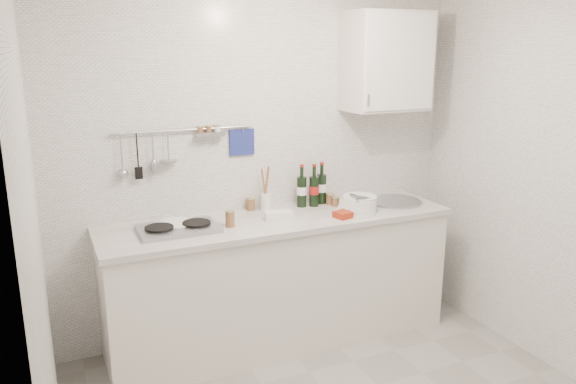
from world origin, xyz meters
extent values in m
cube|color=silver|center=(0.00, 1.40, 1.25)|extent=(3.00, 0.02, 2.50)
cube|color=silver|center=(-1.50, 0.00, 1.25)|extent=(0.02, 2.80, 2.50)
cube|color=silver|center=(0.00, 1.10, 0.44)|extent=(2.40, 0.60, 0.88)
cube|color=silver|center=(0.00, 1.10, 0.90)|extent=(2.44, 0.64, 0.04)
cube|color=black|center=(0.00, 1.12, 0.05)|extent=(2.34, 0.52, 0.10)
cube|color=#93969B|center=(-0.70, 1.10, 0.94)|extent=(0.50, 0.32, 0.03)
cylinder|color=black|center=(-0.82, 1.10, 0.96)|extent=(0.18, 0.18, 0.01)
cylinder|color=black|center=(-0.58, 1.10, 0.96)|extent=(0.18, 0.18, 0.01)
cylinder|color=#93969B|center=(0.95, 1.10, 0.93)|extent=(0.40, 0.40, 0.02)
cylinder|color=#93969B|center=(0.95, 1.10, 0.87)|extent=(0.34, 0.34, 0.10)
cylinder|color=#93969B|center=(-0.58, 1.37, 1.52)|extent=(0.95, 0.02, 0.02)
cube|color=navy|center=(-0.16, 1.39, 1.41)|extent=(0.18, 0.02, 0.18)
cube|color=silver|center=(0.90, 1.22, 1.95)|extent=(0.60, 0.35, 0.70)
cube|color=white|center=(0.90, 1.04, 1.95)|extent=(0.56, 0.01, 0.66)
cylinder|color=#93969B|center=(0.64, 1.03, 1.70)|extent=(0.01, 0.01, 0.08)
cylinder|color=#445F9A|center=(-0.70, 1.17, 0.93)|extent=(0.24, 0.24, 0.01)
cylinder|color=#445F9A|center=(-0.70, 1.17, 0.94)|extent=(0.24, 0.24, 0.01)
cylinder|color=#445F9A|center=(-0.69, 1.17, 0.95)|extent=(0.23, 0.23, 0.01)
cylinder|color=white|center=(0.54, 0.99, 0.93)|extent=(0.28, 0.28, 0.01)
cylinder|color=white|center=(0.55, 0.99, 0.94)|extent=(0.28, 0.28, 0.01)
cylinder|color=white|center=(0.56, 1.00, 0.95)|extent=(0.27, 0.27, 0.01)
cylinder|color=white|center=(0.56, 1.00, 0.97)|extent=(0.27, 0.27, 0.01)
cylinder|color=white|center=(0.57, 1.00, 0.98)|extent=(0.26, 0.26, 0.01)
cylinder|color=white|center=(0.57, 1.01, 1.00)|extent=(0.25, 0.25, 0.01)
cylinder|color=white|center=(0.58, 1.01, 1.01)|extent=(0.25, 0.25, 0.01)
cylinder|color=white|center=(0.59, 1.02, 1.02)|extent=(0.24, 0.24, 0.01)
cube|color=white|center=(-0.02, 1.06, 0.95)|extent=(0.20, 0.13, 0.06)
cube|color=#AA2912|center=(0.39, 0.92, 0.94)|extent=(0.13, 0.13, 0.04)
cylinder|color=white|center=(-0.02, 1.31, 0.98)|extent=(0.08, 0.08, 0.12)
cylinder|color=olive|center=(-0.01, 1.31, 1.12)|extent=(0.03, 0.06, 0.23)
cylinder|color=olive|center=(-0.03, 1.32, 1.11)|extent=(0.04, 0.04, 0.21)
cylinder|color=brown|center=(-0.11, 1.35, 0.96)|extent=(0.06, 0.06, 0.09)
cylinder|color=tan|center=(-0.11, 1.35, 1.01)|extent=(0.06, 0.06, 0.01)
cylinder|color=brown|center=(0.48, 1.25, 0.96)|extent=(0.06, 0.06, 0.08)
cylinder|color=tan|center=(0.48, 1.25, 1.00)|extent=(0.07, 0.07, 0.01)
cylinder|color=brown|center=(0.49, 1.19, 0.95)|extent=(0.05, 0.05, 0.06)
cylinder|color=tan|center=(0.49, 1.19, 0.98)|extent=(0.06, 0.06, 0.01)
cylinder|color=brown|center=(-0.37, 1.05, 0.97)|extent=(0.06, 0.06, 0.10)
cylinder|color=tan|center=(-0.37, 1.05, 1.03)|extent=(0.06, 0.06, 0.01)
camera|label=1|loc=(-1.45, -2.28, 2.06)|focal=35.00mm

